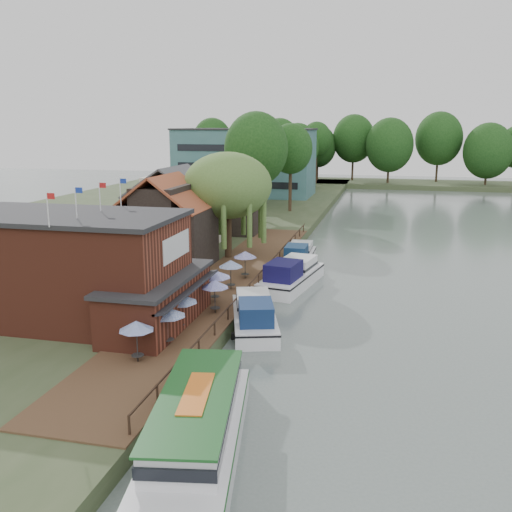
% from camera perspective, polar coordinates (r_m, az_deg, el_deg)
% --- Properties ---
extents(ground, '(260.00, 260.00, 0.00)m').
position_cam_1_polar(ground, '(37.11, 4.76, -9.10)').
color(ground, '#56645F').
rests_on(ground, ground).
extents(land_bank, '(50.00, 140.00, 1.00)m').
position_cam_1_polar(land_bank, '(78.56, -13.25, 2.82)').
color(land_bank, '#384728').
rests_on(land_bank, ground).
extents(quay_deck, '(6.00, 50.00, 0.10)m').
position_cam_1_polar(quay_deck, '(47.69, -2.90, -2.68)').
color(quay_deck, '#47301E').
rests_on(quay_deck, land_bank).
extents(quay_rail, '(0.20, 49.00, 1.00)m').
position_cam_1_polar(quay_rail, '(47.37, 0.40, -2.21)').
color(quay_rail, black).
rests_on(quay_rail, land_bank).
extents(pub, '(20.00, 11.00, 7.30)m').
position_cam_1_polar(pub, '(39.23, -16.00, -1.20)').
color(pub, maroon).
rests_on(pub, land_bank).
extents(hotel_block, '(25.40, 12.40, 12.30)m').
position_cam_1_polar(hotel_block, '(107.69, -1.10, 9.40)').
color(hotel_block, '#38666B').
rests_on(hotel_block, land_bank).
extents(cottage_a, '(8.60, 7.60, 8.50)m').
position_cam_1_polar(cottage_a, '(52.75, -9.05, 3.37)').
color(cottage_a, black).
rests_on(cottage_a, land_bank).
extents(cottage_b, '(9.60, 8.60, 8.50)m').
position_cam_1_polar(cottage_b, '(63.03, -8.12, 4.96)').
color(cottage_b, beige).
rests_on(cottage_b, land_bank).
extents(cottage_c, '(7.60, 7.60, 8.50)m').
position_cam_1_polar(cottage_c, '(70.21, -2.37, 5.90)').
color(cottage_c, black).
rests_on(cottage_c, land_bank).
extents(willow, '(8.60, 8.60, 10.43)m').
position_cam_1_polar(willow, '(55.79, -2.83, 5.04)').
color(willow, '#476B2D').
rests_on(willow, land_bank).
extents(umbrella_0, '(1.97, 1.97, 2.38)m').
position_cam_1_polar(umbrella_0, '(32.42, -11.82, -8.34)').
color(umbrella_0, navy).
rests_on(umbrella_0, quay_deck).
extents(umbrella_1, '(2.23, 2.23, 2.38)m').
position_cam_1_polar(umbrella_1, '(34.38, -8.84, -6.96)').
color(umbrella_1, navy).
rests_on(umbrella_1, quay_deck).
extents(umbrella_2, '(2.43, 2.43, 2.38)m').
position_cam_1_polar(umbrella_2, '(36.81, -7.71, -5.56)').
color(umbrella_2, navy).
rests_on(umbrella_2, quay_deck).
extents(umbrella_3, '(1.96, 1.96, 2.38)m').
position_cam_1_polar(umbrella_3, '(39.76, -4.13, -4.07)').
color(umbrella_3, navy).
rests_on(umbrella_3, quay_deck).
extents(umbrella_4, '(2.42, 2.42, 2.38)m').
position_cam_1_polar(umbrella_4, '(42.37, -4.15, -2.98)').
color(umbrella_4, navy).
rests_on(umbrella_4, quay_deck).
extents(umbrella_5, '(1.95, 1.95, 2.38)m').
position_cam_1_polar(umbrella_5, '(45.36, -2.53, -1.88)').
color(umbrella_5, navy).
rests_on(umbrella_5, quay_deck).
extents(umbrella_6, '(2.00, 2.00, 2.38)m').
position_cam_1_polar(umbrella_6, '(48.54, -1.10, -0.88)').
color(umbrella_6, navy).
rests_on(umbrella_6, quay_deck).
extents(cruiser_0, '(6.04, 10.61, 2.45)m').
position_cam_1_polar(cruiser_0, '(39.99, -0.17, -5.53)').
color(cruiser_0, white).
rests_on(cruiser_0, ground).
extents(cruiser_1, '(5.27, 11.29, 2.67)m').
position_cam_1_polar(cruiser_1, '(50.09, 3.58, -1.59)').
color(cruiser_1, white).
rests_on(cruiser_1, ground).
extents(cruiser_2, '(3.26, 9.55, 2.28)m').
position_cam_1_polar(cruiser_2, '(58.35, 4.30, 0.31)').
color(cruiser_2, silver).
rests_on(cruiser_2, ground).
extents(tour_boat, '(6.00, 13.79, 2.91)m').
position_cam_1_polar(tour_boat, '(25.04, -6.16, -16.99)').
color(tour_boat, silver).
rests_on(tour_boat, ground).
extents(swan, '(0.44, 0.44, 0.44)m').
position_cam_1_polar(swan, '(27.92, -8.30, -16.57)').
color(swan, white).
rests_on(swan, ground).
extents(bank_tree_0, '(8.84, 8.84, 14.75)m').
position_cam_1_polar(bank_tree_0, '(80.11, 0.01, 9.04)').
color(bank_tree_0, '#143811').
rests_on(bank_tree_0, land_bank).
extents(bank_tree_1, '(6.56, 6.56, 13.18)m').
position_cam_1_polar(bank_tree_1, '(87.01, 3.47, 8.81)').
color(bank_tree_1, '#143811').
rests_on(bank_tree_1, land_bank).
extents(bank_tree_2, '(7.19, 7.19, 12.55)m').
position_cam_1_polar(bank_tree_2, '(92.93, 0.92, 8.91)').
color(bank_tree_2, '#143811').
rests_on(bank_tree_2, land_bank).
extents(bank_tree_3, '(7.54, 7.54, 11.03)m').
position_cam_1_polar(bank_tree_3, '(114.14, 1.36, 9.29)').
color(bank_tree_3, '#143811').
rests_on(bank_tree_3, land_bank).
extents(bank_tree_4, '(8.85, 8.85, 13.29)m').
position_cam_1_polar(bank_tree_4, '(120.90, 4.15, 10.00)').
color(bank_tree_4, '#143811').
rests_on(bank_tree_4, land_bank).
extents(bank_tree_5, '(6.72, 6.72, 13.60)m').
position_cam_1_polar(bank_tree_5, '(130.25, 6.04, 10.25)').
color(bank_tree_5, '#143811').
rests_on(bank_tree_5, land_bank).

